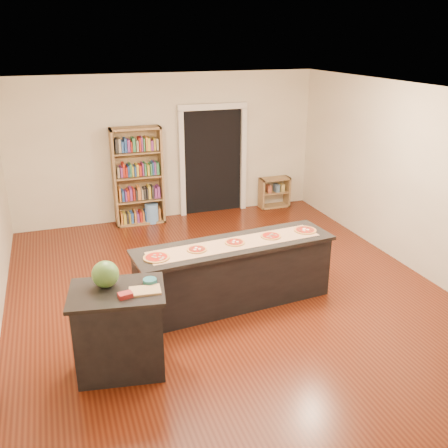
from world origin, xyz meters
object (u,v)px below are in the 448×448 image
object	(u,v)px
watermelon	(105,274)
low_shelf	(274,192)
bookshelf	(138,177)
waste_bin	(152,213)
kitchen_island	(234,273)
side_counter	(120,330)

from	to	relation	value
watermelon	low_shelf	bearing A→B (deg)	47.82
low_shelf	bookshelf	bearing A→B (deg)	-179.42
bookshelf	watermelon	bearing A→B (deg)	-104.17
low_shelf	waste_bin	distance (m)	2.66
low_shelf	waste_bin	world-z (taller)	low_shelf
kitchen_island	watermelon	bearing A→B (deg)	-159.68
side_counter	low_shelf	size ratio (longest dim) A/B	1.54
kitchen_island	bookshelf	bearing A→B (deg)	95.48
side_counter	bookshelf	bearing A→B (deg)	86.72
waste_bin	low_shelf	bearing A→B (deg)	1.73
bookshelf	watermelon	distance (m)	4.49
kitchen_island	waste_bin	xyz separation A→B (m)	(-0.44, 3.48, -0.26)
watermelon	kitchen_island	bearing A→B (deg)	25.30
side_counter	low_shelf	bearing A→B (deg)	58.70
bookshelf	low_shelf	world-z (taller)	bookshelf
bookshelf	waste_bin	world-z (taller)	bookshelf
side_counter	watermelon	size ratio (longest dim) A/B	3.44
side_counter	low_shelf	xyz separation A→B (m)	(3.89, 4.51, -0.17)
kitchen_island	watermelon	xyz separation A→B (m)	(-1.75, -0.83, 0.67)
bookshelf	waste_bin	size ratio (longest dim) A/B	4.93
waste_bin	side_counter	bearing A→B (deg)	-105.48
kitchen_island	waste_bin	size ratio (longest dim) A/B	7.13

